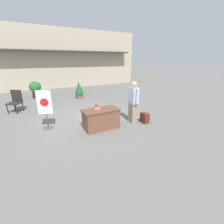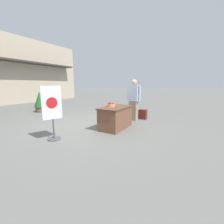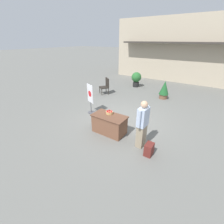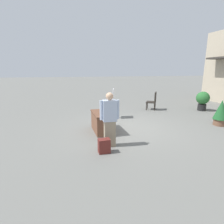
{
  "view_description": "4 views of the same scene",
  "coord_description": "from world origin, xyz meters",
  "px_view_note": "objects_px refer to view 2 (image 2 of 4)",
  "views": [
    {
      "loc": [
        -1.99,
        -6.0,
        2.5
      ],
      "look_at": [
        0.64,
        -1.08,
        0.54
      ],
      "focal_mm": 24.0,
      "sensor_mm": 36.0,
      "label": 1
    },
    {
      "loc": [
        -4.34,
        -3.57,
        1.52
      ],
      "look_at": [
        0.29,
        -0.91,
        0.52
      ],
      "focal_mm": 24.0,
      "sensor_mm": 36.0,
      "label": 2
    },
    {
      "loc": [
        3.06,
        -5.39,
        3.43
      ],
      "look_at": [
        -0.17,
        -0.54,
        0.58
      ],
      "focal_mm": 24.0,
      "sensor_mm": 36.0,
      "label": 3
    },
    {
      "loc": [
        6.53,
        -2.61,
        2.35
      ],
      "look_at": [
        -0.28,
        -0.67,
        0.66
      ],
      "focal_mm": 28.0,
      "sensor_mm": 36.0,
      "label": 4
    }
  ],
  "objects_px": {
    "display_table": "(116,117)",
    "potted_plant_far_left": "(40,101)",
    "backpack": "(143,114)",
    "poster_board": "(52,111)",
    "apple_basket": "(111,105)",
    "person_visitor": "(134,100)"
  },
  "relations": [
    {
      "from": "poster_board",
      "to": "apple_basket",
      "type": "bearing_deg",
      "value": 85.35
    },
    {
      "from": "display_table",
      "to": "person_visitor",
      "type": "distance_m",
      "value": 1.49
    },
    {
      "from": "person_visitor",
      "to": "poster_board",
      "type": "height_order",
      "value": "person_visitor"
    },
    {
      "from": "display_table",
      "to": "apple_basket",
      "type": "distance_m",
      "value": 0.47
    },
    {
      "from": "person_visitor",
      "to": "potted_plant_far_left",
      "type": "height_order",
      "value": "person_visitor"
    },
    {
      "from": "display_table",
      "to": "person_visitor",
      "type": "relative_size",
      "value": 0.79
    },
    {
      "from": "display_table",
      "to": "potted_plant_far_left",
      "type": "relative_size",
      "value": 1.21
    },
    {
      "from": "apple_basket",
      "to": "backpack",
      "type": "height_order",
      "value": "apple_basket"
    },
    {
      "from": "person_visitor",
      "to": "backpack",
      "type": "relative_size",
      "value": 4.07
    },
    {
      "from": "apple_basket",
      "to": "person_visitor",
      "type": "bearing_deg",
      "value": -8.84
    },
    {
      "from": "poster_board",
      "to": "potted_plant_far_left",
      "type": "height_order",
      "value": "poster_board"
    },
    {
      "from": "display_table",
      "to": "apple_basket",
      "type": "relative_size",
      "value": 4.83
    },
    {
      "from": "apple_basket",
      "to": "poster_board",
      "type": "height_order",
      "value": "poster_board"
    },
    {
      "from": "display_table",
      "to": "potted_plant_far_left",
      "type": "height_order",
      "value": "potted_plant_far_left"
    },
    {
      "from": "apple_basket",
      "to": "potted_plant_far_left",
      "type": "height_order",
      "value": "potted_plant_far_left"
    },
    {
      "from": "display_table",
      "to": "potted_plant_far_left",
      "type": "distance_m",
      "value": 5.15
    },
    {
      "from": "backpack",
      "to": "poster_board",
      "type": "bearing_deg",
      "value": 159.63
    },
    {
      "from": "backpack",
      "to": "poster_board",
      "type": "height_order",
      "value": "poster_board"
    },
    {
      "from": "potted_plant_far_left",
      "to": "person_visitor",
      "type": "bearing_deg",
      "value": -81.88
    },
    {
      "from": "backpack",
      "to": "potted_plant_far_left",
      "type": "bearing_deg",
      "value": 101.94
    },
    {
      "from": "display_table",
      "to": "backpack",
      "type": "xyz_separation_m",
      "value": [
        1.82,
        -0.37,
        -0.17
      ]
    },
    {
      "from": "person_visitor",
      "to": "potted_plant_far_left",
      "type": "xyz_separation_m",
      "value": [
        -0.74,
        5.19,
        -0.28
      ]
    }
  ]
}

